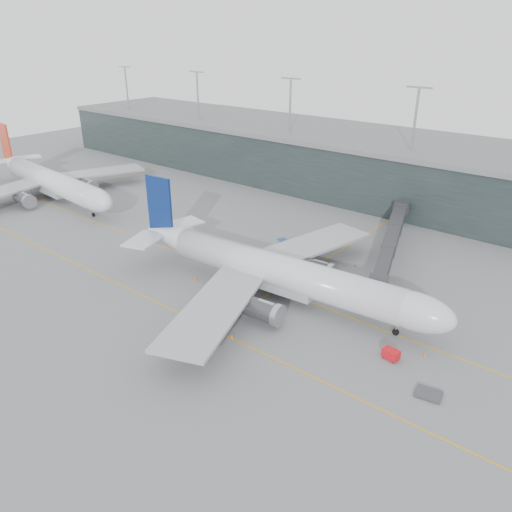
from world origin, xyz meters
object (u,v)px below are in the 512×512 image
Objects in this scene: main_aircraft at (279,272)px; second_aircraft at (51,182)px; jet_bridge at (403,239)px; gse_cart at (391,354)px.

second_aircraft is at bearing 171.88° from main_aircraft.
main_aircraft is 1.35× the size of jet_bridge.
second_aircraft is at bearing 174.71° from jet_bridge.
main_aircraft reaches higher than gse_cart.
main_aircraft is at bearing -128.88° from jet_bridge.
main_aircraft is 22.98m from gse_cart.
second_aircraft is at bearing -177.56° from gse_cart.
jet_bridge is 0.74× the size of second_aircraft.
main_aircraft is 78.41m from second_aircraft.
main_aircraft reaches higher than jet_bridge.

